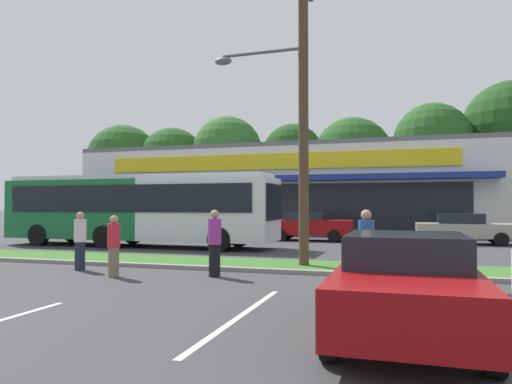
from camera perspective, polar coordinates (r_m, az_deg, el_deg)
The scene contains 20 objects.
grass_median at distance 15.99m, azimuth -10.96°, elevation -8.17°, with size 56.00×2.20×0.12m, color #386B28.
curb_lip at distance 14.93m, azimuth -13.18°, elevation -8.63°, with size 56.00×0.24×0.12m, color gray.
parking_stripe_3 at distance 8.35m, azimuth -1.95°, elevation -14.76°, with size 0.12×4.80×0.01m, color silver.
storefront_building at distance 36.33m, azimuth 3.90°, elevation 0.27°, with size 29.39×12.00×6.11m.
tree_far_left at distance 52.33m, azimuth -15.73°, elevation 3.55°, with size 7.78×7.78×10.40m.
tree_left at distance 50.29m, azimuth -10.09°, elevation 3.68°, with size 7.00×7.00×9.97m.
tree_mid_left at distance 48.17m, azimuth -3.47°, elevation 4.99°, with size 7.00×7.00×10.89m.
tree_mid at distance 47.90m, azimuth 4.44°, elevation 4.55°, with size 6.14×6.14×10.07m.
tree_mid_right at distance 45.81m, azimuth 11.63°, elevation 4.19°, with size 7.46×7.46×10.20m.
tree_right at distance 42.82m, azimuth 20.55°, elevation 5.73°, with size 6.48×6.48×10.51m.
tree_far_right at distance 45.50m, azimuth 28.45°, elevation 6.82°, with size 7.91×7.91×12.35m.
utility_pole at distance 14.49m, azimuth 5.14°, elevation 10.54°, with size 3.03×2.40×9.21m.
city_bus at distance 22.33m, azimuth -14.08°, elevation -1.87°, with size 13.00×2.78×3.25m.
car_0 at distance 25.34m, azimuth 6.47°, elevation -4.07°, with size 4.45×1.88×1.50m.
car_1 at distance 7.30m, azimuth 17.67°, elevation -10.53°, with size 2.02×4.28×1.48m.
car_4 at distance 25.09m, azimuth 23.85°, elevation -4.03°, with size 4.55×1.99×1.49m.
pedestrian_near_bench at distance 14.80m, azimuth -20.48°, elevation -5.54°, with size 0.34×0.34×1.70m.
pedestrian_by_pole at distance 11.20m, azimuth 13.19°, elevation -6.68°, with size 0.36×0.36×1.80m.
pedestrian_mid at distance 12.67m, azimuth -5.02°, elevation -6.16°, with size 0.36×0.36×1.78m.
pedestrian_far at distance 13.13m, azimuth -16.81°, elevation -6.26°, with size 0.33×0.33×1.63m.
Camera 1 is at (7.44, -0.04, 1.92)m, focal length 33.11 mm.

